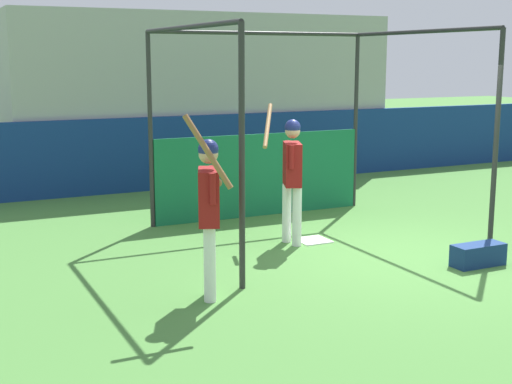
% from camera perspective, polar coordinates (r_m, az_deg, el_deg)
% --- Properties ---
extents(ground_plane, '(60.00, 60.00, 0.00)m').
position_cam_1_polar(ground_plane, '(9.67, 11.62, -5.07)').
color(ground_plane, '#477F38').
extents(outfield_wall, '(24.00, 0.12, 1.45)m').
position_cam_1_polar(outfield_wall, '(14.71, -2.69, 3.40)').
color(outfield_wall, navy).
rests_on(outfield_wall, ground).
extents(bleacher_section, '(8.15, 4.00, 3.53)m').
position_cam_1_polar(bleacher_section, '(16.52, -5.55, 7.78)').
color(bleacher_section, '#9E9E99').
rests_on(bleacher_section, ground).
extents(batting_cage, '(3.78, 3.42, 3.00)m').
position_cam_1_polar(batting_cage, '(11.18, 1.63, 3.81)').
color(batting_cage, '#282828').
rests_on(batting_cage, ground).
extents(home_plate, '(0.44, 0.44, 0.02)m').
position_cam_1_polar(home_plate, '(10.29, 4.57, -3.88)').
color(home_plate, white).
rests_on(home_plate, ground).
extents(player_batter, '(0.62, 1.01, 1.94)m').
position_cam_1_polar(player_batter, '(9.91, 2.85, 1.86)').
color(player_batter, white).
rests_on(player_batter, ground).
extents(player_waiting, '(0.55, 0.84, 2.04)m').
position_cam_1_polar(player_waiting, '(7.62, -3.77, -0.91)').
color(player_waiting, white).
rests_on(player_waiting, ground).
extents(equipment_bag, '(0.70, 0.28, 0.28)m').
position_cam_1_polar(equipment_bag, '(9.46, 17.35, -4.82)').
color(equipment_bag, navy).
rests_on(equipment_bag, ground).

